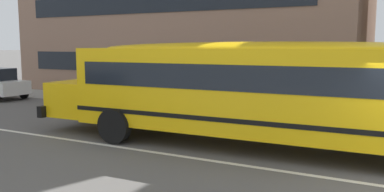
{
  "coord_description": "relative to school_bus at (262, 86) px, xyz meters",
  "views": [
    {
      "loc": [
        -0.58,
        -8.8,
        2.87
      ],
      "look_at": [
        -5.67,
        0.85,
        1.48
      ],
      "focal_mm": 37.37,
      "sensor_mm": 36.0,
      "label": 1
    }
  ],
  "objects": [
    {
      "name": "school_bus",
      "position": [
        0.0,
        0.0,
        0.0
      ],
      "size": [
        13.33,
        3.17,
        2.97
      ],
      "rotation": [
        0.0,
        0.0,
        3.17
      ],
      "color": "yellow",
      "rests_on": "ground_plane"
    }
  ]
}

